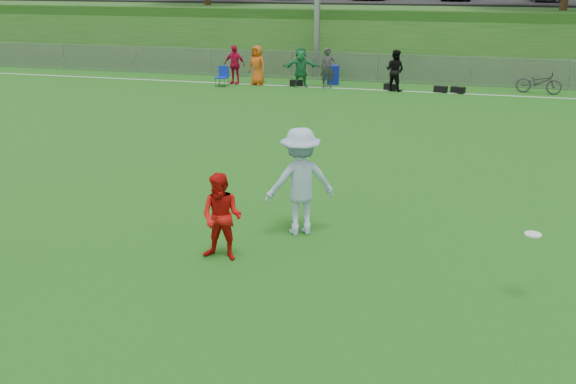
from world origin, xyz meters
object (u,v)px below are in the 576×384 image
(player_red_center, at_px, (222,217))
(bicycle, at_px, (539,82))
(frisbee, at_px, (533,234))
(player_blue, at_px, (300,182))
(recycling_bin, at_px, (333,75))

(player_red_center, bearing_deg, bicycle, 71.64)
(frisbee, xyz_separation_m, bicycle, (1.96, 18.49, -0.60))
(player_red_center, bearing_deg, player_blue, 57.67)
(player_blue, xyz_separation_m, frisbee, (3.93, -1.67, 0.04))
(player_blue, bearing_deg, bicycle, -138.36)
(frisbee, height_order, bicycle, frisbee)
(bicycle, bearing_deg, recycling_bin, 100.67)
(player_red_center, height_order, frisbee, player_red_center)
(bicycle, bearing_deg, frisbee, -174.76)
(bicycle, bearing_deg, player_red_center, 170.61)
(frisbee, height_order, recycling_bin, frisbee)
(player_blue, bearing_deg, player_red_center, 26.29)
(recycling_bin, xyz_separation_m, bicycle, (8.54, -0.09, 0.05))
(player_red_center, relative_size, recycling_bin, 1.86)
(player_blue, height_order, bicycle, player_blue)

